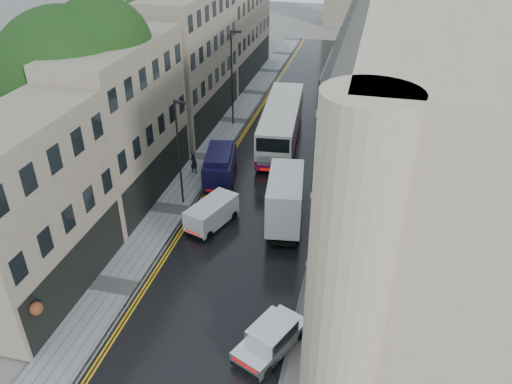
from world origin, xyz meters
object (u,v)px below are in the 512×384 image
at_px(tree_near, 74,105).
at_px(lamp_post_near, 179,154).
at_px(silver_hatchback, 239,348).
at_px(navy_van, 204,176).
at_px(tree_far, 156,62).
at_px(pedestrian, 194,163).
at_px(cream_bus, 261,140).
at_px(white_van, 189,220).
at_px(white_lorry, 268,210).
at_px(lamp_post_far, 232,79).

height_order(tree_near, lamp_post_near, tree_near).
relative_size(silver_hatchback, navy_van, 0.77).
distance_m(silver_hatchback, lamp_post_near, 15.08).
xyz_separation_m(tree_near, lamp_post_near, (7.21, 0.22, -2.99)).
bearing_deg(tree_far, pedestrian, -53.49).
bearing_deg(tree_far, tree_near, -91.32).
distance_m(cream_bus, white_van, 11.60).
distance_m(white_van, navy_van, 5.20).
bearing_deg(navy_van, pedestrian, 114.26).
xyz_separation_m(silver_hatchback, white_van, (-5.94, 9.45, 0.14)).
bearing_deg(silver_hatchback, navy_van, 138.51).
height_order(white_lorry, white_van, white_lorry).
xyz_separation_m(white_lorry, navy_van, (-5.78, 4.29, -0.56)).
relative_size(cream_bus, white_lorry, 1.75).
bearing_deg(navy_van, white_van, -92.94).
height_order(tree_near, white_van, tree_near).
bearing_deg(white_lorry, navy_van, 136.14).
bearing_deg(tree_near, pedestrian, 35.54).
bearing_deg(tree_far, lamp_post_far, 16.97).
distance_m(silver_hatchback, navy_van, 16.03).
bearing_deg(pedestrian, navy_van, 136.26).
relative_size(tree_near, cream_bus, 1.10).
bearing_deg(cream_bus, tree_near, -147.49).
xyz_separation_m(tree_near, silver_hatchback, (14.84, -12.39, -6.16)).
bearing_deg(tree_near, navy_van, 14.96).
xyz_separation_m(white_van, pedestrian, (-2.41, 7.58, 0.04)).
height_order(cream_bus, white_van, cream_bus).
relative_size(tree_near, silver_hatchback, 3.42).
relative_size(tree_far, lamp_post_near, 1.62).
bearing_deg(lamp_post_far, cream_bus, -63.62).
bearing_deg(cream_bus, silver_hatchback, -84.53).
xyz_separation_m(cream_bus, white_van, (-2.13, -11.37, -0.83)).
bearing_deg(lamp_post_near, white_lorry, -6.59).
relative_size(cream_bus, silver_hatchback, 3.12).
xyz_separation_m(white_lorry, white_van, (-5.08, -0.84, -1.00)).
distance_m(silver_hatchback, white_van, 11.16).
bearing_deg(tree_far, cream_bus, -23.05).
bearing_deg(pedestrian, tree_near, 46.85).
relative_size(tree_far, white_lorry, 1.72).
relative_size(white_lorry, lamp_post_near, 0.94).
height_order(white_lorry, silver_hatchback, white_lorry).
distance_m(navy_van, lamp_post_near, 3.41).
height_order(white_van, lamp_post_near, lamp_post_near).
height_order(pedestrian, lamp_post_near, lamp_post_near).
xyz_separation_m(silver_hatchback, navy_van, (-6.64, 14.58, 0.58)).
bearing_deg(navy_van, white_lorry, -47.26).
height_order(silver_hatchback, lamp_post_near, lamp_post_near).
distance_m(tree_far, silver_hatchback, 29.76).
bearing_deg(white_van, silver_hatchback, -38.38).
bearing_deg(silver_hatchback, white_lorry, 118.79).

